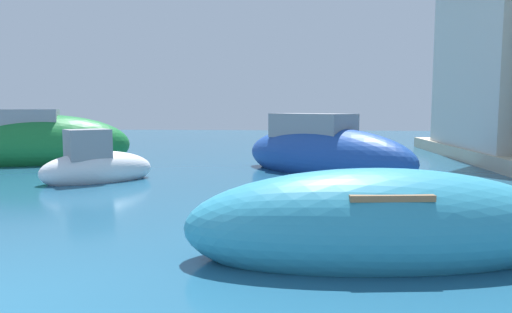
# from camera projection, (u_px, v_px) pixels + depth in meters

# --- Properties ---
(moored_boat_0) EXTENTS (6.19, 5.93, 2.32)m
(moored_boat_0) POSITION_uv_depth(u_px,v_px,m) (323.00, 154.00, 14.97)
(moored_boat_0) COLOR #1E479E
(moored_boat_0) RESTS_ON ground
(moored_boat_2) EXTENTS (5.44, 2.39, 1.62)m
(moored_boat_2) POSITION_uv_depth(u_px,v_px,m) (376.00, 226.00, 6.45)
(moored_boat_2) COLOR teal
(moored_boat_2) RESTS_ON ground
(moored_boat_3) EXTENTS (6.88, 4.84, 2.56)m
(moored_boat_3) POSITION_uv_depth(u_px,v_px,m) (42.00, 144.00, 17.77)
(moored_boat_3) COLOR #197233
(moored_boat_3) RESTS_ON ground
(moored_boat_4) EXTENTS (3.20, 2.96, 1.73)m
(moored_boat_4) POSITION_uv_depth(u_px,v_px,m) (96.00, 166.00, 13.28)
(moored_boat_4) COLOR white
(moored_boat_4) RESTS_ON ground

